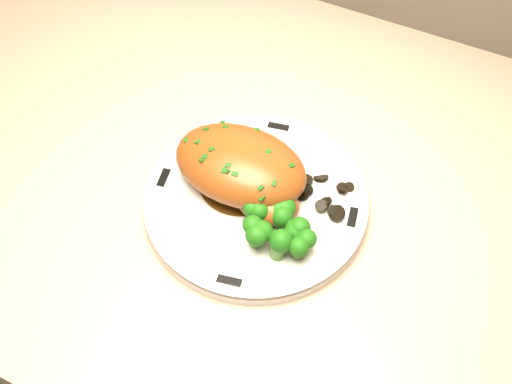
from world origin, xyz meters
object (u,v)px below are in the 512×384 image
at_px(plate, 256,202).
at_px(counter, 253,319).
at_px(broccoli_florets, 277,229).
at_px(chicken_breast, 244,170).

bearing_deg(plate, counter, 121.21).
bearing_deg(counter, plate, -58.79).
bearing_deg(broccoli_florets, plate, 138.16).
bearing_deg(counter, broccoli_florets, -51.08).
bearing_deg(chicken_breast, plate, -25.04).
xyz_separation_m(chicken_breast, broccoli_florets, (0.06, -0.05, -0.01)).
bearing_deg(broccoli_florets, counter, 128.92).
distance_m(counter, broccoli_florets, 0.49).
relative_size(chicken_breast, broccoli_florets, 1.99).
xyz_separation_m(plate, chicken_breast, (-0.02, 0.01, 0.04)).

